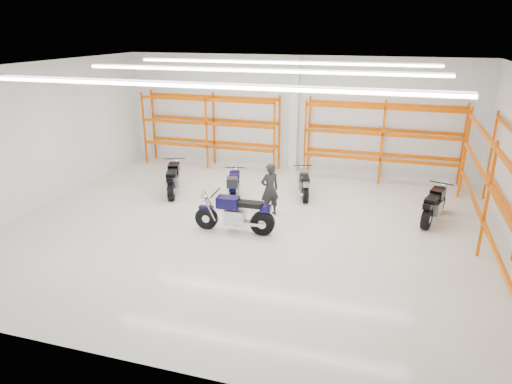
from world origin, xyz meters
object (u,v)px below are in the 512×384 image
(motorcycle_back_b, at_px, (234,187))
(motorcycle_back_c, at_px, (304,184))
(standing_man, at_px, (270,189))
(motorcycle_main, at_px, (238,215))
(structural_column, at_px, (294,115))
(motorcycle_back_a, at_px, (173,179))
(motorcycle_back_d, at_px, (434,206))

(motorcycle_back_b, relative_size, motorcycle_back_c, 1.13)
(standing_man, bearing_deg, motorcycle_main, 29.62)
(structural_column, bearing_deg, standing_man, -86.38)
(motorcycle_back_b, bearing_deg, standing_man, -24.93)
(motorcycle_main, xyz_separation_m, motorcycle_back_c, (1.21, 3.41, -0.09))
(motorcycle_back_b, distance_m, standing_man, 1.56)
(motorcycle_back_b, distance_m, motorcycle_back_c, 2.43)
(motorcycle_back_a, bearing_deg, structural_column, 48.28)
(motorcycle_back_a, height_order, structural_column, structural_column)
(motorcycle_back_c, distance_m, motorcycle_back_d, 4.24)
(motorcycle_back_d, relative_size, standing_man, 1.27)
(motorcycle_main, height_order, structural_column, structural_column)
(motorcycle_back_a, xyz_separation_m, standing_man, (3.70, -0.90, 0.32))
(motorcycle_back_c, height_order, structural_column, structural_column)
(motorcycle_back_a, distance_m, motorcycle_back_c, 4.51)
(motorcycle_back_b, relative_size, motorcycle_back_d, 1.02)
(motorcycle_back_b, xyz_separation_m, motorcycle_back_d, (6.19, 0.24, -0.03))
(motorcycle_back_b, height_order, standing_man, standing_man)
(motorcycle_main, bearing_deg, motorcycle_back_b, 111.97)
(motorcycle_back_b, relative_size, structural_column, 0.48)
(motorcycle_back_b, bearing_deg, motorcycle_back_d, 2.18)
(motorcycle_back_c, distance_m, standing_man, 2.06)
(motorcycle_back_c, xyz_separation_m, structural_column, (-0.99, 2.81, 1.80))
(motorcycle_back_a, xyz_separation_m, structural_column, (3.40, 3.82, 1.74))
(standing_man, bearing_deg, motorcycle_back_c, -150.99)
(motorcycle_back_c, relative_size, standing_man, 1.14)
(standing_man, xyz_separation_m, structural_column, (-0.30, 4.72, 1.42))
(motorcycle_back_d, bearing_deg, standing_man, -169.61)
(motorcycle_main, distance_m, motorcycle_back_a, 3.98)
(motorcycle_back_a, height_order, motorcycle_back_c, motorcycle_back_a)
(motorcycle_back_b, height_order, motorcycle_back_c, motorcycle_back_b)
(motorcycle_back_c, xyz_separation_m, motorcycle_back_d, (4.11, -1.03, 0.05))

